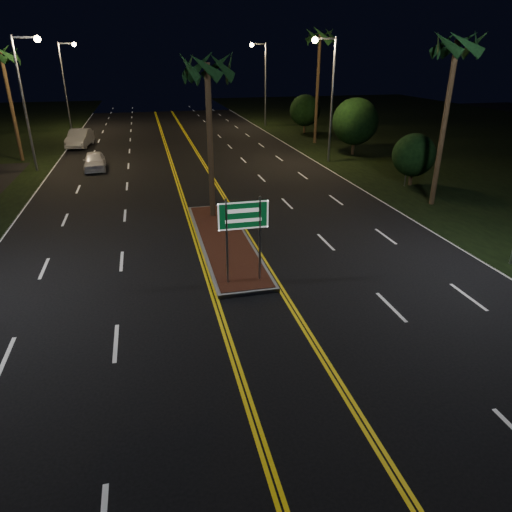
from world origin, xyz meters
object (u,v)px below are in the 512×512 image
object	(u,v)px
streetlight_right_mid	(328,86)
shrub_near	(414,155)
streetlight_left_far	(67,76)
palm_right_far	(320,38)
highway_sign	(243,223)
median_island	(225,241)
shrub_far	(305,110)
streetlight_right_far	(262,75)
warning_sign	(407,164)
shrub_mid	(355,121)
palm_left_far	(1,55)
palm_right_near	(457,46)
streetlight_left_mid	(27,89)
palm_median	(207,68)
car_far	(79,137)
car_near	(94,159)

from	to	relation	value
streetlight_right_mid	shrub_near	world-z (taller)	streetlight_right_mid
streetlight_left_far	palm_right_far	world-z (taller)	palm_right_far
highway_sign	median_island	bearing A→B (deg)	90.00
shrub_near	shrub_far	xyz separation A→B (m)	(0.30, 22.00, 0.39)
streetlight_right_far	warning_sign	bearing A→B (deg)	-85.16
streetlight_right_far	shrub_mid	xyz separation A→B (m)	(3.39, -18.00, -2.93)
palm_left_far	shrub_near	size ratio (longest dim) A/B	2.67
palm_left_far	shrub_mid	distance (m)	27.56
streetlight_right_far	palm_right_near	size ratio (longest dim) A/B	0.97
highway_sign	streetlight_right_far	world-z (taller)	streetlight_right_far
streetlight_left_mid	streetlight_right_mid	size ratio (longest dim) A/B	1.00
highway_sign	palm_median	distance (m)	9.11
palm_median	shrub_near	bearing A→B (deg)	14.53
shrub_mid	car_far	bearing A→B (deg)	158.17
car_far	shrub_mid	bearing A→B (deg)	-14.86
car_far	warning_sign	world-z (taller)	warning_sign
streetlight_left_far	warning_sign	xyz separation A→B (m)	(23.61, -30.20, -4.18)
streetlight_left_far	car_near	size ratio (longest dim) A/B	2.01
car_far	highway_sign	bearing A→B (deg)	-66.73
car_far	shrub_near	bearing A→B (deg)	-33.61
car_near	warning_sign	distance (m)	22.04
shrub_near	car_near	size ratio (longest dim) A/B	0.74
palm_left_far	car_near	world-z (taller)	palm_left_far
streetlight_right_far	palm_median	xyz separation A→B (m)	(-10.61, -31.50, 1.62)
streetlight_left_far	palm_right_far	size ratio (longest dim) A/B	0.87
streetlight_right_mid	shrub_far	size ratio (longest dim) A/B	2.27
palm_median	shrub_mid	size ratio (longest dim) A/B	1.80
streetlight_right_mid	palm_right_far	world-z (taller)	palm_right_far
shrub_near	warning_sign	bearing A→B (deg)	-157.72
streetlight_left_mid	warning_sign	bearing A→B (deg)	-23.37
streetlight_left_far	streetlight_left_mid	bearing A→B (deg)	-90.00
shrub_near	streetlight_left_mid	bearing A→B (deg)	157.48
median_island	streetlight_left_mid	size ratio (longest dim) A/B	1.14
shrub_near	car_far	xyz separation A→B (m)	(-22.38, 19.16, -1.04)
shrub_near	palm_right_far	bearing A→B (deg)	92.51
palm_right_near	shrub_near	xyz separation A→B (m)	(1.00, 4.00, -6.27)
palm_left_far	car_near	distance (m)	10.30
shrub_far	streetlight_right_mid	bearing A→B (deg)	-102.82
median_island	streetlight_right_mid	size ratio (longest dim) A/B	1.14
streetlight_left_far	warning_sign	bearing A→B (deg)	-51.98
median_island	palm_right_far	size ratio (longest dim) A/B	1.00
median_island	palm_median	size ratio (longest dim) A/B	1.23
palm_right_far	shrub_mid	xyz separation A→B (m)	(1.20, -6.00, -6.42)
highway_sign	streetlight_left_far	xyz separation A→B (m)	(-10.61, 41.20, 3.25)
shrub_near	streetlight_left_far	bearing A→B (deg)	128.79
palm_right_far	warning_sign	xyz separation A→B (m)	(0.20, -16.20, -7.67)
streetlight_right_mid	car_far	distance (m)	22.96
streetlight_left_far	car_near	bearing A→B (deg)	-79.64
palm_right_near	shrub_far	xyz separation A→B (m)	(1.30, 26.00, -5.88)
median_island	warning_sign	size ratio (longest dim) A/B	4.48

